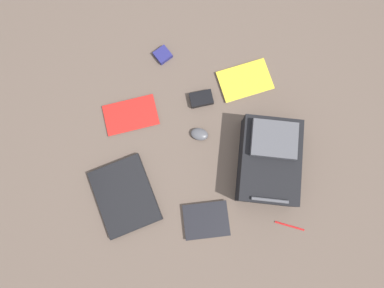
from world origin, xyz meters
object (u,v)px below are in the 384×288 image
object	(u,v)px
book_red	(131,115)
backpack	(269,160)
book_manual	(245,81)
earbud_pouch	(163,55)
laptop	(125,196)
book_blue	(206,220)
power_brick	(201,99)
pen_black	(290,226)
computer_mouse	(199,134)

from	to	relation	value
book_red	backpack	bearing A→B (deg)	-112.31
book_red	book_manual	xyz separation A→B (m)	(0.16, -0.61, 0.00)
earbud_pouch	laptop	bearing A→B (deg)	163.76
book_manual	earbud_pouch	xyz separation A→B (m)	(0.17, 0.43, 0.01)
book_blue	power_brick	bearing A→B (deg)	-0.94
laptop	pen_black	bearing A→B (deg)	-103.06
book_manual	power_brick	xyz separation A→B (m)	(-0.09, 0.24, 0.01)
laptop	earbud_pouch	xyz separation A→B (m)	(0.74, -0.22, -0.00)
power_brick	earbud_pouch	world-z (taller)	power_brick
book_red	earbud_pouch	distance (m)	0.37
book_blue	power_brick	world-z (taller)	power_brick
laptop	earbud_pouch	world-z (taller)	laptop
book_red	power_brick	size ratio (longest dim) A/B	2.56
laptop	book_blue	bearing A→B (deg)	-109.25
book_manual	book_red	bearing A→B (deg)	104.50
book_red	book_manual	bearing A→B (deg)	-75.50
power_brick	computer_mouse	bearing A→B (deg)	173.98
computer_mouse	pen_black	distance (m)	0.64
book_blue	earbud_pouch	xyz separation A→B (m)	(0.88, 0.18, 0.00)
laptop	book_red	xyz separation A→B (m)	(0.42, -0.04, -0.01)
book_blue	pen_black	size ratio (longest dim) A/B	1.56
book_blue	power_brick	xyz separation A→B (m)	(0.63, -0.01, 0.01)
book_manual	pen_black	world-z (taller)	book_manual
book_blue	book_manual	xyz separation A→B (m)	(0.72, -0.25, -0.00)
backpack	book_manual	world-z (taller)	backpack
computer_mouse	power_brick	size ratio (longest dim) A/B	0.77
book_red	pen_black	size ratio (longest dim) A/B	2.03
book_manual	pen_black	size ratio (longest dim) A/B	2.06
laptop	book_manual	size ratio (longest dim) A/B	1.38
book_blue	earbud_pouch	distance (m)	0.90
computer_mouse	power_brick	xyz separation A→B (m)	(0.19, -0.02, 0.00)
book_blue	book_manual	distance (m)	0.76
book_red	computer_mouse	size ratio (longest dim) A/B	3.34
computer_mouse	pen_black	world-z (taller)	computer_mouse
power_brick	earbud_pouch	distance (m)	0.32
computer_mouse	pen_black	bearing A→B (deg)	-122.01
laptop	book_manual	xyz separation A→B (m)	(0.58, -0.65, -0.01)
backpack	book_blue	distance (m)	0.43
power_brick	book_manual	bearing A→B (deg)	-69.00
laptop	book_manual	bearing A→B (deg)	-48.40
computer_mouse	laptop	bearing A→B (deg)	144.02
power_brick	pen_black	world-z (taller)	power_brick
laptop	book_blue	xyz separation A→B (m)	(-0.14, -0.40, -0.01)
book_red	earbud_pouch	bearing A→B (deg)	-28.94
book_manual	pen_black	bearing A→B (deg)	-167.91
book_red	power_brick	xyz separation A→B (m)	(0.07, -0.37, 0.01)
book_red	pen_black	bearing A→B (deg)	-128.01
book_blue	power_brick	distance (m)	0.63
laptop	computer_mouse	xyz separation A→B (m)	(0.30, -0.39, 0.00)
computer_mouse	earbud_pouch	xyz separation A→B (m)	(0.45, 0.17, -0.00)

